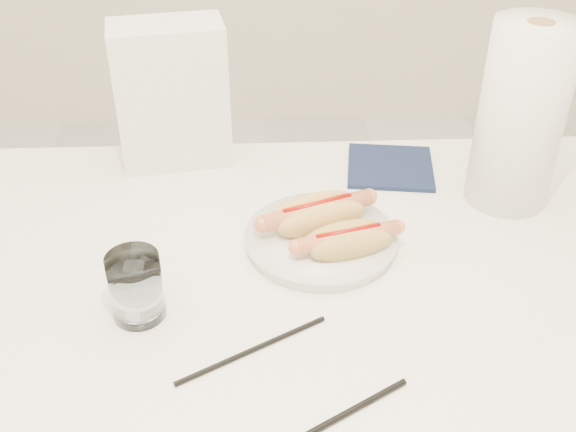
{
  "coord_description": "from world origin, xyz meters",
  "views": [
    {
      "loc": [
        -0.02,
        -0.74,
        1.37
      ],
      "look_at": [
        0.02,
        0.05,
        0.82
      ],
      "focal_mm": 42.41,
      "sensor_mm": 36.0,
      "label": 1
    }
  ],
  "objects_px": {
    "plate": "(321,241)",
    "hotdog_right": "(348,241)",
    "napkin_box": "(172,95)",
    "hotdog_left": "(317,214)",
    "water_glass": "(136,287)",
    "paper_towel_roll": "(521,117)",
    "table": "(276,310)"
  },
  "relations": [
    {
      "from": "hotdog_right",
      "to": "napkin_box",
      "type": "relative_size",
      "value": 0.62
    },
    {
      "from": "hotdog_right",
      "to": "napkin_box",
      "type": "bearing_deg",
      "value": 115.38
    },
    {
      "from": "plate",
      "to": "hotdog_left",
      "type": "height_order",
      "value": "hotdog_left"
    },
    {
      "from": "plate",
      "to": "napkin_box",
      "type": "height_order",
      "value": "napkin_box"
    },
    {
      "from": "plate",
      "to": "hotdog_right",
      "type": "bearing_deg",
      "value": -48.77
    },
    {
      "from": "hotdog_left",
      "to": "water_glass",
      "type": "relative_size",
      "value": 1.84
    },
    {
      "from": "hotdog_left",
      "to": "water_glass",
      "type": "distance_m",
      "value": 0.3
    },
    {
      "from": "table",
      "to": "plate",
      "type": "height_order",
      "value": "plate"
    },
    {
      "from": "plate",
      "to": "hotdog_right",
      "type": "relative_size",
      "value": 1.41
    },
    {
      "from": "plate",
      "to": "napkin_box",
      "type": "bearing_deg",
      "value": 130.74
    },
    {
      "from": "plate",
      "to": "hotdog_right",
      "type": "distance_m",
      "value": 0.06
    },
    {
      "from": "plate",
      "to": "hotdog_right",
      "type": "xyz_separation_m",
      "value": [
        0.03,
        -0.04,
        0.03
      ]
    },
    {
      "from": "table",
      "to": "hotdog_left",
      "type": "height_order",
      "value": "hotdog_left"
    },
    {
      "from": "table",
      "to": "hotdog_right",
      "type": "relative_size",
      "value": 7.71
    },
    {
      "from": "hotdog_right",
      "to": "plate",
      "type": "bearing_deg",
      "value": 115.81
    },
    {
      "from": "hotdog_left",
      "to": "water_glass",
      "type": "xyz_separation_m",
      "value": [
        -0.25,
        -0.16,
        0.01
      ]
    },
    {
      "from": "water_glass",
      "to": "hotdog_right",
      "type": "bearing_deg",
      "value": 19.13
    },
    {
      "from": "water_glass",
      "to": "paper_towel_roll",
      "type": "distance_m",
      "value": 0.63
    },
    {
      "from": "table",
      "to": "paper_towel_roll",
      "type": "height_order",
      "value": "paper_towel_roll"
    },
    {
      "from": "table",
      "to": "water_glass",
      "type": "xyz_separation_m",
      "value": [
        -0.18,
        -0.06,
        0.11
      ]
    },
    {
      "from": "hotdog_right",
      "to": "napkin_box",
      "type": "distance_m",
      "value": 0.43
    },
    {
      "from": "table",
      "to": "water_glass",
      "type": "bearing_deg",
      "value": -160.51
    },
    {
      "from": "table",
      "to": "hotdog_left",
      "type": "bearing_deg",
      "value": 56.67
    },
    {
      "from": "paper_towel_roll",
      "to": "plate",
      "type": "bearing_deg",
      "value": -159.18
    },
    {
      "from": "hotdog_right",
      "to": "water_glass",
      "type": "distance_m",
      "value": 0.3
    },
    {
      "from": "plate",
      "to": "water_glass",
      "type": "distance_m",
      "value": 0.29
    },
    {
      "from": "hotdog_left",
      "to": "paper_towel_roll",
      "type": "relative_size",
      "value": 0.59
    },
    {
      "from": "plate",
      "to": "water_glass",
      "type": "bearing_deg",
      "value": -151.1
    },
    {
      "from": "hotdog_left",
      "to": "napkin_box",
      "type": "bearing_deg",
      "value": 111.36
    },
    {
      "from": "hotdog_left",
      "to": "paper_towel_roll",
      "type": "xyz_separation_m",
      "value": [
        0.32,
        0.1,
        0.11
      ]
    },
    {
      "from": "hotdog_left",
      "to": "water_glass",
      "type": "height_order",
      "value": "water_glass"
    },
    {
      "from": "hotdog_right",
      "to": "napkin_box",
      "type": "xyz_separation_m",
      "value": [
        -0.27,
        0.32,
        0.09
      ]
    }
  ]
}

